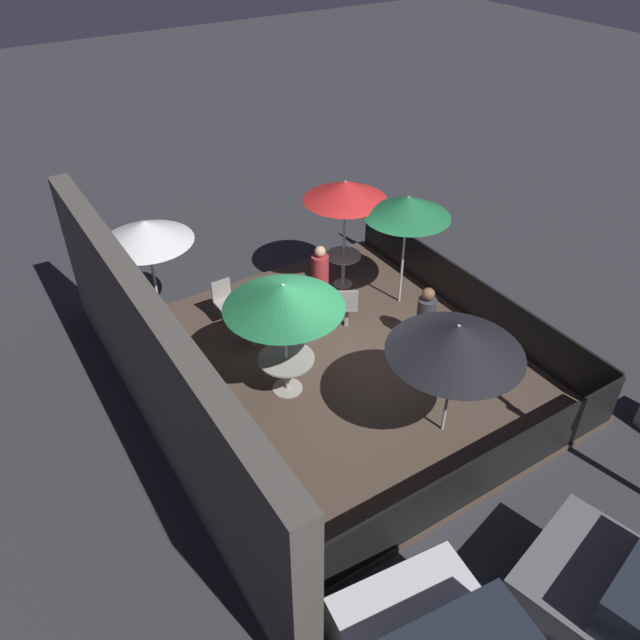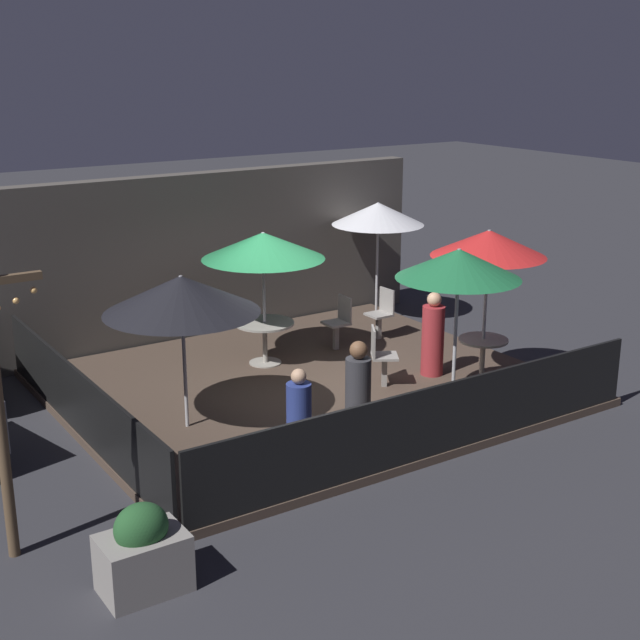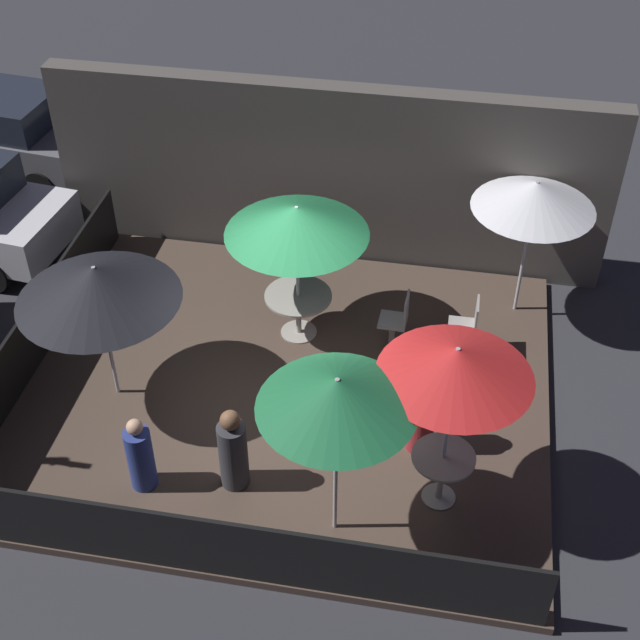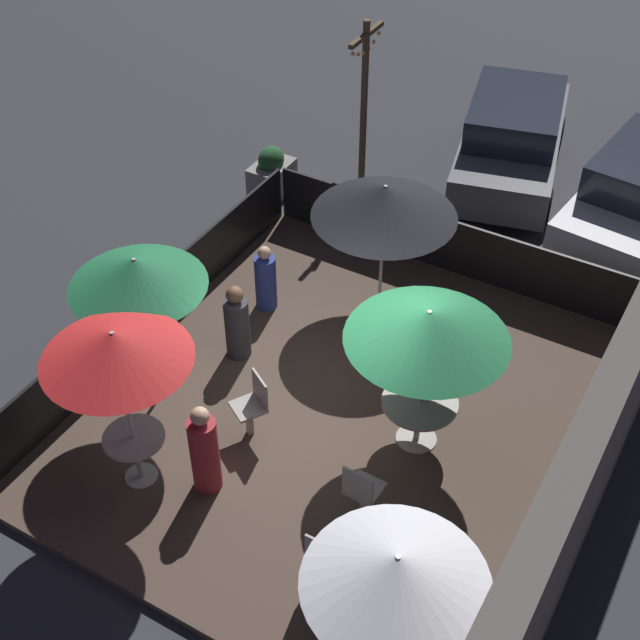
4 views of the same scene
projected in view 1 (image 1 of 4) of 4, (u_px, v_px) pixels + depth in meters
name	position (u px, v px, depth m)	size (l,w,h in m)	color
ground_plane	(340.00, 370.00, 11.74)	(60.00, 60.00, 0.00)	#2D2D33
patio_deck	(340.00, 367.00, 11.71)	(7.28, 6.32, 0.12)	#47382D
building_wall	(155.00, 372.00, 9.38)	(8.88, 0.36, 3.06)	#4C4742
fence_front	(468.00, 294.00, 12.73)	(7.08, 0.05, 0.95)	black
fence_side_left	(480.00, 477.00, 8.95)	(0.05, 6.12, 0.95)	black
patio_umbrella_0	(345.00, 191.00, 12.56)	(1.74, 1.74, 2.46)	#B2B2B7
patio_umbrella_1	(284.00, 296.00, 9.96)	(2.01, 2.01, 2.22)	#B2B2B7
patio_umbrella_2	(457.00, 339.00, 9.23)	(2.12, 2.12, 2.15)	#B2B2B7
patio_umbrella_3	(145.00, 231.00, 11.60)	(1.77, 1.77, 2.27)	#B2B2B7
patio_umbrella_4	(408.00, 207.00, 12.06)	(1.73, 1.73, 2.43)	#B2B2B7
dining_table_0	(343.00, 261.00, 13.54)	(0.76, 0.76, 0.76)	#9E998E
dining_table_1	(286.00, 364.00, 10.81)	(0.98, 0.98, 0.72)	#9E998E
patio_chair_0	(347.00, 306.00, 12.31)	(0.55, 0.55, 0.95)	gray
patio_chair_1	(225.00, 300.00, 12.51)	(0.40, 0.40, 0.91)	gray
patio_chair_2	(251.00, 323.00, 11.86)	(0.41, 0.41, 0.94)	gray
patron_0	(426.00, 318.00, 11.94)	(0.38, 0.38, 1.22)	#333338
patron_1	(474.00, 347.00, 11.32)	(0.45, 0.45, 1.11)	navy
patron_2	(320.00, 278.00, 12.96)	(0.51, 0.51, 1.37)	maroon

